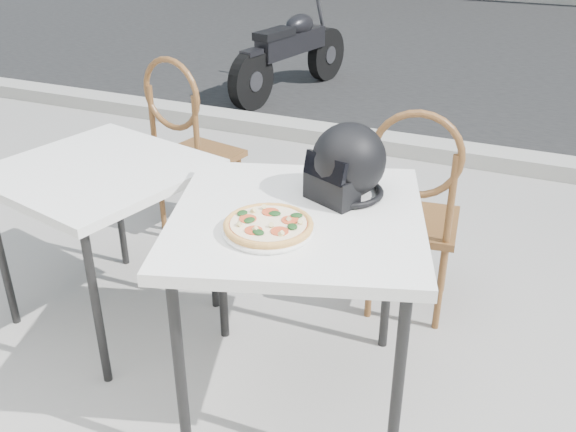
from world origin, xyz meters
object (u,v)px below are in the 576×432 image
at_px(pizza, 268,224).
at_px(cafe_chair_side, 188,138).
at_px(cafe_chair_main, 414,204).
at_px(cafe_table_main, 297,233).
at_px(helmet, 347,165).
at_px(motorcycle, 292,54).
at_px(plate, 268,230).
at_px(cafe_table_side, 99,181).

height_order(pizza, cafe_chair_side, cafe_chair_side).
bearing_deg(cafe_chair_main, cafe_table_main, 64.35).
xyz_separation_m(helmet, motorcycle, (-1.81, 3.78, -0.57)).
bearing_deg(helmet, cafe_chair_side, 169.38).
bearing_deg(plate, helmet, 69.04).
xyz_separation_m(plate, pizza, (-0.00, 0.00, 0.02)).
relative_size(pizza, cafe_table_side, 0.40).
xyz_separation_m(cafe_table_main, cafe_table_side, (-1.03, 0.18, -0.06)).
bearing_deg(cafe_chair_side, motorcycle, -66.63).
bearing_deg(cafe_table_main, motorcycle, 113.08).
relative_size(pizza, cafe_chair_side, 0.37).
distance_m(helmet, cafe_table_side, 1.17).
bearing_deg(helmet, cafe_table_main, -92.87).
distance_m(plate, helmet, 0.42).
height_order(pizza, motorcycle, motorcycle).
bearing_deg(pizza, plate, -82.48).
relative_size(pizza, cafe_chair_main, 0.38).
xyz_separation_m(cafe_chair_main, cafe_table_side, (-1.29, -0.57, 0.12)).
relative_size(cafe_table_main, helmet, 3.01).
bearing_deg(cafe_table_side, cafe_chair_main, 23.84).
distance_m(plate, pizza, 0.02).
distance_m(cafe_table_main, pizza, 0.20).
distance_m(pizza, cafe_table_side, 1.07).
xyz_separation_m(pizza, helmet, (0.15, 0.38, 0.09)).
xyz_separation_m(cafe_table_main, motorcycle, (-1.70, 3.99, -0.37)).
bearing_deg(cafe_table_main, helmet, 62.75).
bearing_deg(cafe_table_side, pizza, -19.45).
bearing_deg(cafe_table_main, pizza, -102.27).
bearing_deg(cafe_chair_side, cafe_table_main, 148.28).
height_order(helmet, cafe_chair_main, helmet).
bearing_deg(helmet, plate, -86.58).
bearing_deg(plate, cafe_chair_main, 71.93).
relative_size(plate, helmet, 1.05).
height_order(plate, cafe_chair_side, cafe_chair_side).
distance_m(cafe_chair_main, cafe_chair_side, 1.42).
height_order(cafe_table_main, pizza, pizza).
relative_size(helmet, motorcycle, 0.20).
bearing_deg(cafe_chair_main, pizza, 65.59).
relative_size(pizza, helmet, 1.08).
bearing_deg(motorcycle, cafe_chair_side, -66.01).
bearing_deg(cafe_chair_main, motorcycle, -65.07).
relative_size(cafe_table_main, cafe_chair_side, 1.03).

